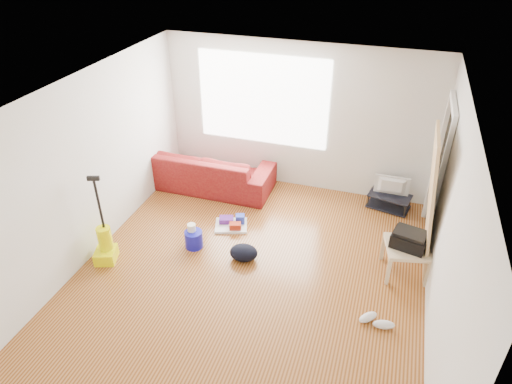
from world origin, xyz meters
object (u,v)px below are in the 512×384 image
(sofa, at_px, (209,186))
(side_table, at_px, (407,250))
(bucket, at_px, (194,246))
(cleaning_tray, at_px, (232,223))
(tv_stand, at_px, (389,201))
(vacuum, at_px, (105,245))
(backpack, at_px, (244,259))

(sofa, height_order, side_table, side_table)
(sofa, height_order, bucket, sofa)
(bucket, distance_m, cleaning_tray, 0.72)
(side_table, bearing_deg, sofa, 159.39)
(sofa, bearing_deg, cleaning_tray, 129.38)
(bucket, bearing_deg, side_table, 7.06)
(tv_stand, height_order, bucket, tv_stand)
(bucket, xyz_separation_m, vacuum, (-1.04, -0.63, 0.24))
(sofa, xyz_separation_m, vacuum, (-0.57, -2.26, 0.24))
(sofa, xyz_separation_m, side_table, (3.38, -1.27, 0.38))
(bucket, relative_size, cleaning_tray, 0.45)
(side_table, relative_size, cleaning_tray, 1.12)
(backpack, bearing_deg, bucket, 170.98)
(bucket, bearing_deg, backpack, -3.01)
(vacuum, bearing_deg, sofa, 56.67)
(sofa, relative_size, vacuum, 1.73)
(tv_stand, xyz_separation_m, cleaning_tray, (-2.26, -1.27, -0.08))
(bucket, xyz_separation_m, cleaning_tray, (0.35, 0.63, 0.05))
(tv_stand, distance_m, backpack, 2.67)
(tv_stand, distance_m, bucket, 3.23)
(cleaning_tray, relative_size, vacuum, 0.44)
(tv_stand, height_order, vacuum, vacuum)
(side_table, distance_m, backpack, 2.20)
(sofa, distance_m, cleaning_tray, 1.30)
(tv_stand, distance_m, cleaning_tray, 2.59)
(sofa, xyz_separation_m, bucket, (0.47, -1.63, 0.00))
(tv_stand, height_order, side_table, side_table)
(vacuum, bearing_deg, side_table, -5.07)
(sofa, bearing_deg, bucket, 106.01)
(side_table, xyz_separation_m, bucket, (-2.91, -0.36, -0.38))
(sofa, distance_m, backpack, 2.08)
(cleaning_tray, bearing_deg, backpack, -57.81)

